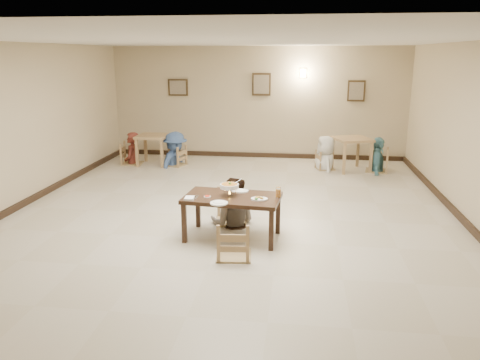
# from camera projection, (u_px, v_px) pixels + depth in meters

# --- Properties ---
(floor) EXTENTS (10.00, 10.00, 0.00)m
(floor) POSITION_uv_depth(u_px,v_px,m) (231.00, 216.00, 8.31)
(floor) COLOR #BFB49F
(floor) RESTS_ON ground
(ceiling) EXTENTS (10.00, 10.00, 0.00)m
(ceiling) POSITION_uv_depth(u_px,v_px,m) (230.00, 40.00, 7.53)
(ceiling) COLOR silver
(ceiling) RESTS_ON wall_back
(wall_back) EXTENTS (10.00, 0.00, 10.00)m
(wall_back) POSITION_uv_depth(u_px,v_px,m) (258.00, 103.00, 12.71)
(wall_back) COLOR tan
(wall_back) RESTS_ON floor
(wall_front) EXTENTS (10.00, 0.00, 10.00)m
(wall_front) POSITION_uv_depth(u_px,v_px,m) (121.00, 252.00, 3.14)
(wall_front) COLOR tan
(wall_front) RESTS_ON floor
(wall_left) EXTENTS (0.00, 10.00, 10.00)m
(wall_left) POSITION_uv_depth(u_px,v_px,m) (11.00, 128.00, 8.42)
(wall_left) COLOR tan
(wall_left) RESTS_ON floor
(wall_right) EXTENTS (0.00, 10.00, 10.00)m
(wall_right) POSITION_uv_depth(u_px,v_px,m) (479.00, 138.00, 7.43)
(wall_right) COLOR tan
(wall_right) RESTS_ON floor
(baseboard_back) EXTENTS (8.00, 0.06, 0.12)m
(baseboard_back) POSITION_uv_depth(u_px,v_px,m) (257.00, 155.00, 13.06)
(baseboard_back) COLOR black
(baseboard_back) RESTS_ON floor
(baseboard_left) EXTENTS (0.06, 10.00, 0.12)m
(baseboard_left) POSITION_uv_depth(u_px,v_px,m) (22.00, 204.00, 8.79)
(baseboard_left) COLOR black
(baseboard_left) RESTS_ON floor
(baseboard_right) EXTENTS (0.06, 10.00, 0.12)m
(baseboard_right) POSITION_uv_depth(u_px,v_px,m) (466.00, 223.00, 7.81)
(baseboard_right) COLOR black
(baseboard_right) RESTS_ON floor
(picture_a) EXTENTS (0.55, 0.04, 0.45)m
(picture_a) POSITION_uv_depth(u_px,v_px,m) (178.00, 87.00, 12.84)
(picture_a) COLOR #312313
(picture_a) RESTS_ON wall_back
(picture_b) EXTENTS (0.50, 0.04, 0.60)m
(picture_b) POSITION_uv_depth(u_px,v_px,m) (261.00, 84.00, 12.53)
(picture_b) COLOR #312313
(picture_b) RESTS_ON wall_back
(picture_c) EXTENTS (0.45, 0.04, 0.55)m
(picture_c) POSITION_uv_depth(u_px,v_px,m) (356.00, 91.00, 12.26)
(picture_c) COLOR #312313
(picture_c) RESTS_ON wall_back
(wall_sconce) EXTENTS (0.16, 0.05, 0.22)m
(wall_sconce) POSITION_uv_depth(u_px,v_px,m) (303.00, 73.00, 12.32)
(wall_sconce) COLOR #FFD88C
(wall_sconce) RESTS_ON wall_back
(main_table) EXTENTS (1.52, 0.95, 0.68)m
(main_table) POSITION_uv_depth(u_px,v_px,m) (232.00, 201.00, 7.18)
(main_table) COLOR #311E13
(main_table) RESTS_ON floor
(chair_far) EXTENTS (0.50, 0.50, 1.06)m
(chair_far) POSITION_uv_depth(u_px,v_px,m) (231.00, 192.00, 7.90)
(chair_far) COLOR tan
(chair_far) RESTS_ON floor
(chair_near) EXTENTS (0.48, 0.48, 1.03)m
(chair_near) POSITION_uv_depth(u_px,v_px,m) (234.00, 223.00, 6.52)
(chair_near) COLOR tan
(chair_near) RESTS_ON floor
(main_diner) EXTENTS (0.80, 0.63, 1.63)m
(main_diner) POSITION_uv_depth(u_px,v_px,m) (233.00, 178.00, 7.71)
(main_diner) COLOR gray
(main_diner) RESTS_ON floor
(curry_warmer) EXTENTS (0.32, 0.29, 0.26)m
(curry_warmer) POSITION_uv_depth(u_px,v_px,m) (229.00, 186.00, 7.15)
(curry_warmer) COLOR silver
(curry_warmer) RESTS_ON main_table
(rice_plate_far) EXTENTS (0.28, 0.28, 0.06)m
(rice_plate_far) POSITION_uv_depth(u_px,v_px,m) (240.00, 191.00, 7.39)
(rice_plate_far) COLOR white
(rice_plate_far) RESTS_ON main_table
(rice_plate_near) EXTENTS (0.26, 0.26, 0.06)m
(rice_plate_near) POSITION_uv_depth(u_px,v_px,m) (219.00, 203.00, 6.79)
(rice_plate_near) COLOR white
(rice_plate_near) RESTS_ON main_table
(fried_plate) EXTENTS (0.25, 0.25, 0.06)m
(fried_plate) POSITION_uv_depth(u_px,v_px,m) (259.00, 199.00, 6.98)
(fried_plate) COLOR white
(fried_plate) RESTS_ON main_table
(chili_dish) EXTENTS (0.10, 0.10, 0.02)m
(chili_dish) POSITION_uv_depth(u_px,v_px,m) (207.00, 197.00, 7.10)
(chili_dish) COLOR white
(chili_dish) RESTS_ON main_table
(napkin_cutlery) EXTENTS (0.17, 0.27, 0.03)m
(napkin_cutlery) POSITION_uv_depth(u_px,v_px,m) (190.00, 198.00, 7.00)
(napkin_cutlery) COLOR white
(napkin_cutlery) RESTS_ON main_table
(drink_glass) EXTENTS (0.08, 0.08, 0.16)m
(drink_glass) POSITION_uv_depth(u_px,v_px,m) (278.00, 193.00, 7.08)
(drink_glass) COLOR white
(drink_glass) RESTS_ON main_table
(bg_table_left) EXTENTS (0.78, 0.78, 0.77)m
(bg_table_left) POSITION_uv_depth(u_px,v_px,m) (153.00, 140.00, 12.04)
(bg_table_left) COLOR #9D7B51
(bg_table_left) RESTS_ON floor
(bg_table_right) EXTENTS (1.04, 1.04, 0.81)m
(bg_table_right) POSITION_uv_depth(u_px,v_px,m) (352.00, 144.00, 11.42)
(bg_table_right) COLOR #9D7B51
(bg_table_right) RESTS_ON floor
(bg_chair_ll) EXTENTS (0.51, 0.51, 1.08)m
(bg_chair_ll) POSITION_uv_depth(u_px,v_px,m) (131.00, 144.00, 12.12)
(bg_chair_ll) COLOR tan
(bg_chair_ll) RESTS_ON floor
(bg_chair_lr) EXTENTS (0.46, 0.46, 0.98)m
(bg_chair_lr) POSITION_uv_depth(u_px,v_px,m) (175.00, 147.00, 11.98)
(bg_chair_lr) COLOR tan
(bg_chair_lr) RESTS_ON floor
(bg_chair_rl) EXTENTS (0.41, 0.41, 0.88)m
(bg_chair_rl) POSITION_uv_depth(u_px,v_px,m) (326.00, 152.00, 11.60)
(bg_chair_rl) COLOR tan
(bg_chair_rl) RESTS_ON floor
(bg_chair_rr) EXTENTS (0.51, 0.51, 1.08)m
(bg_chair_rr) POSITION_uv_depth(u_px,v_px,m) (378.00, 150.00, 11.34)
(bg_chair_rr) COLOR tan
(bg_chair_rr) RESTS_ON floor
(bg_diner_a) EXTENTS (0.46, 0.65, 1.67)m
(bg_diner_a) POSITION_uv_depth(u_px,v_px,m) (131.00, 132.00, 12.04)
(bg_diner_a) COLOR maroon
(bg_diner_a) RESTS_ON floor
(bg_diner_b) EXTENTS (0.92, 1.26, 1.75)m
(bg_diner_b) POSITION_uv_depth(u_px,v_px,m) (174.00, 132.00, 11.87)
(bg_diner_b) COLOR #3F5C8F
(bg_diner_b) RESTS_ON floor
(bg_diner_c) EXTENTS (0.70, 0.92, 1.68)m
(bg_diner_c) POSITION_uv_depth(u_px,v_px,m) (326.00, 136.00, 11.49)
(bg_diner_c) COLOR silver
(bg_diner_c) RESTS_ON floor
(bg_diner_d) EXTENTS (0.53, 1.04, 1.70)m
(bg_diner_d) POSITION_uv_depth(u_px,v_px,m) (379.00, 137.00, 11.26)
(bg_diner_d) COLOR teal
(bg_diner_d) RESTS_ON floor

